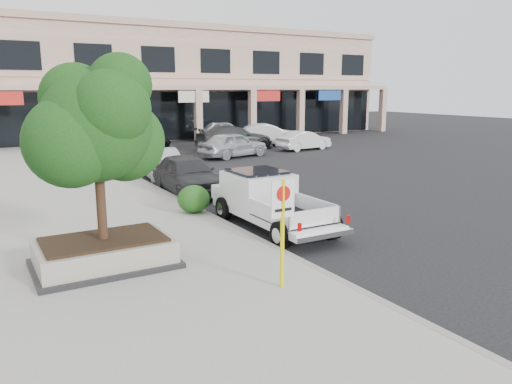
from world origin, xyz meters
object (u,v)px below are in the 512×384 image
curb_car_d (109,143)px  lot_car_b (304,140)px  lot_car_f (268,135)px  lot_car_d (137,141)px  lot_car_e (225,131)px  curb_car_a (188,174)px  lot_car_c (235,138)px  planter_tree (101,126)px  planter (104,253)px  lot_car_a (233,145)px  curb_car_c (144,155)px  pickup_truck (273,202)px  curb_car_b (162,164)px  no_parking_sign (283,219)px

curb_car_d → lot_car_b: size_ratio=1.18×
lot_car_f → lot_car_d: bearing=98.8°
lot_car_e → curb_car_a: bearing=160.2°
lot_car_c → lot_car_b: bearing=-123.2°
curb_car_a → curb_car_d: curb_car_a is taller
curb_car_d → planter_tree: bearing=-96.9°
planter → lot_car_a: (11.89, 16.16, 0.32)m
planter → lot_car_a: lot_car_a is taller
lot_car_b → lot_car_c: lot_car_c is taller
curb_car_c → lot_car_c: lot_car_c is taller
curb_car_d → lot_car_a: lot_car_a is taller
curb_car_c → lot_car_a: size_ratio=1.03×
pickup_truck → curb_car_a: 6.27m
pickup_truck → lot_car_b: (12.52, 15.84, -0.18)m
curb_car_c → lot_car_f: lot_car_f is taller
curb_car_d → lot_car_c: bearing=-11.4°
lot_car_e → lot_car_f: (1.12, -5.04, 0.01)m
curb_car_a → lot_car_c: size_ratio=0.83×
lot_car_e → planter_tree: bearing=159.0°
curb_car_d → lot_car_d: curb_car_d is taller
curb_car_d → lot_car_e: 10.80m
curb_car_d → curb_car_b: bearing=-84.7°
curb_car_b → lot_car_d: 11.97m
lot_car_c → lot_car_d: lot_car_c is taller
curb_car_c → curb_car_a: bearing=-101.8°
curb_car_b → lot_car_c: bearing=51.8°
planter → lot_car_e: lot_car_e is taller
no_parking_sign → pickup_truck: size_ratio=0.43×
lot_car_c → no_parking_sign: bearing=155.4°
curb_car_a → lot_car_f: 17.83m
lot_car_c → lot_car_f: lot_car_c is taller
lot_car_f → curb_car_c: bearing=137.6°
no_parking_sign → curb_car_d: size_ratio=0.48×
curb_car_a → lot_car_e: lot_car_e is taller
curb_car_c → lot_car_a: (6.08, 1.10, 0.10)m
no_parking_sign → lot_car_b: (15.04, 20.18, -0.97)m
curb_car_a → pickup_truck: bearing=-86.0°
planter_tree → lot_car_f: planter_tree is taller
planter_tree → lot_car_e: bearing=58.0°
pickup_truck → lot_car_b: 20.20m
curb_car_a → curb_car_c: curb_car_a is taller
lot_car_a → lot_car_d: bearing=18.9°
no_parking_sign → lot_car_a: size_ratio=0.49×
curb_car_a → curb_car_c: 7.65m
planter_tree → pickup_truck: planter_tree is taller
planter → lot_car_f: 26.86m
curb_car_c → planter: bearing=-118.3°
planter → curb_car_b: 12.29m
planter_tree → pickup_truck: bearing=10.9°
pickup_truck → curb_car_b: (-0.05, 9.87, -0.13)m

